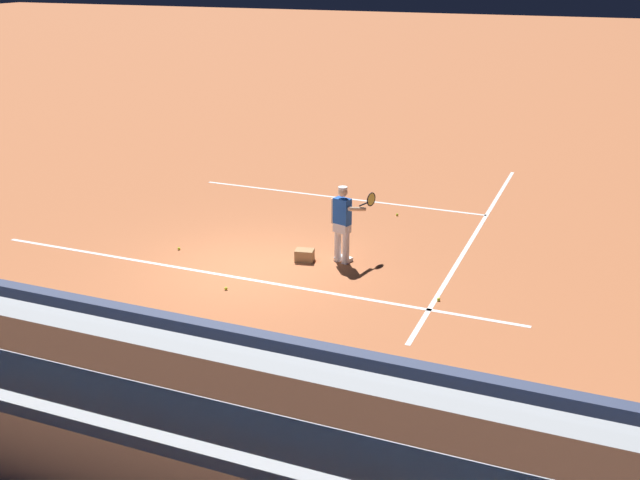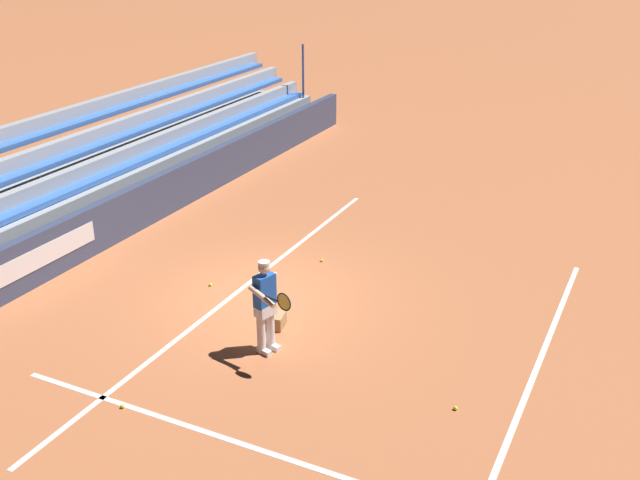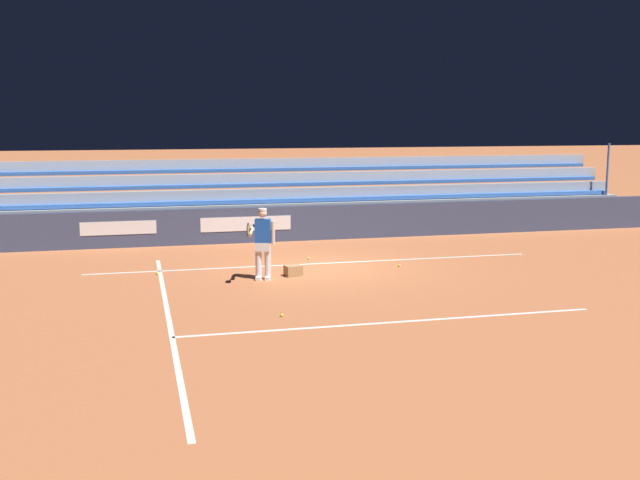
{
  "view_description": "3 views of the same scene",
  "coord_description": "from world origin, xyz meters",
  "px_view_note": "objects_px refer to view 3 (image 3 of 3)",
  "views": [
    {
      "loc": [
        6.99,
        -13.13,
        6.24
      ],
      "look_at": [
        1.54,
        0.34,
        0.76
      ],
      "focal_mm": 42.0,
      "sensor_mm": 36.0,
      "label": 1
    },
    {
      "loc": [
        11.44,
        6.9,
        6.99
      ],
      "look_at": [
        0.05,
        1.34,
        1.48
      ],
      "focal_mm": 42.0,
      "sensor_mm": 36.0,
      "label": 2
    },
    {
      "loc": [
        4.65,
        18.44,
        3.78
      ],
      "look_at": [
        0.45,
        1.55,
        0.97
      ],
      "focal_mm": 42.0,
      "sensor_mm": 36.0,
      "label": 3
    }
  ],
  "objects_px": {
    "tennis_ball_midcourt": "(309,258)",
    "tennis_ball_by_box": "(157,274)",
    "tennis_ball_far_right": "(282,315)",
    "tennis_player": "(263,243)",
    "ball_box_cardboard": "(293,271)",
    "tennis_ball_near_player": "(399,265)"
  },
  "relations": [
    {
      "from": "tennis_player",
      "to": "tennis_ball_far_right",
      "type": "distance_m",
      "value": 3.57
    },
    {
      "from": "ball_box_cardboard",
      "to": "tennis_ball_far_right",
      "type": "height_order",
      "value": "ball_box_cardboard"
    },
    {
      "from": "tennis_ball_far_right",
      "to": "ball_box_cardboard",
      "type": "bearing_deg",
      "value": -105.27
    },
    {
      "from": "tennis_player",
      "to": "tennis_ball_midcourt",
      "type": "xyz_separation_m",
      "value": [
        -1.65,
        -2.29,
        -0.86
      ]
    },
    {
      "from": "tennis_player",
      "to": "ball_box_cardboard",
      "type": "distance_m",
      "value": 1.14
    },
    {
      "from": "tennis_player",
      "to": "tennis_ball_near_player",
      "type": "xyz_separation_m",
      "value": [
        -3.72,
        -0.74,
        -0.86
      ]
    },
    {
      "from": "ball_box_cardboard",
      "to": "tennis_ball_midcourt",
      "type": "height_order",
      "value": "ball_box_cardboard"
    },
    {
      "from": "tennis_player",
      "to": "tennis_ball_far_right",
      "type": "relative_size",
      "value": 25.98
    },
    {
      "from": "tennis_player",
      "to": "tennis_ball_midcourt",
      "type": "bearing_deg",
      "value": -125.87
    },
    {
      "from": "ball_box_cardboard",
      "to": "tennis_ball_by_box",
      "type": "distance_m",
      "value": 3.36
    },
    {
      "from": "tennis_ball_by_box",
      "to": "tennis_ball_near_player",
      "type": "xyz_separation_m",
      "value": [
        -6.15,
        0.44,
        0.0
      ]
    },
    {
      "from": "tennis_ball_midcourt",
      "to": "tennis_ball_by_box",
      "type": "height_order",
      "value": "same"
    },
    {
      "from": "tennis_ball_midcourt",
      "to": "tennis_ball_far_right",
      "type": "xyz_separation_m",
      "value": [
        1.87,
        5.74,
        0.0
      ]
    },
    {
      "from": "tennis_ball_midcourt",
      "to": "tennis_ball_far_right",
      "type": "distance_m",
      "value": 6.04
    },
    {
      "from": "ball_box_cardboard",
      "to": "tennis_ball_near_player",
      "type": "xyz_separation_m",
      "value": [
        -2.92,
        -0.48,
        -0.1
      ]
    },
    {
      "from": "tennis_ball_near_player",
      "to": "tennis_player",
      "type": "bearing_deg",
      "value": 11.27
    },
    {
      "from": "tennis_ball_by_box",
      "to": "tennis_player",
      "type": "bearing_deg",
      "value": 154.02
    },
    {
      "from": "ball_box_cardboard",
      "to": "tennis_ball_far_right",
      "type": "distance_m",
      "value": 3.86
    },
    {
      "from": "tennis_ball_near_player",
      "to": "tennis_ball_by_box",
      "type": "bearing_deg",
      "value": -4.13
    },
    {
      "from": "tennis_ball_far_right",
      "to": "tennis_ball_by_box",
      "type": "height_order",
      "value": "same"
    },
    {
      "from": "ball_box_cardboard",
      "to": "tennis_ball_midcourt",
      "type": "bearing_deg",
      "value": -112.93
    },
    {
      "from": "tennis_ball_midcourt",
      "to": "tennis_ball_by_box",
      "type": "relative_size",
      "value": 1.0
    }
  ]
}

